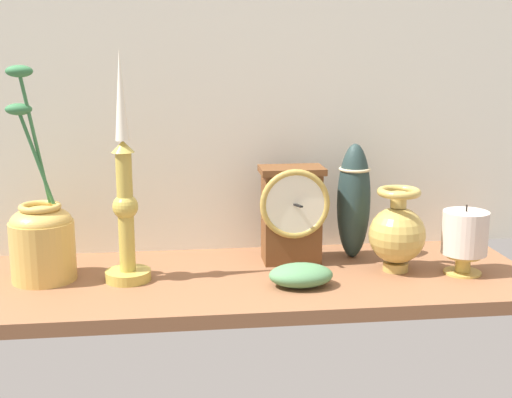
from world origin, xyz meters
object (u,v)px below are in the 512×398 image
brass_vase_jar (42,237)px  pillar_candle_front (465,237)px  tall_ceramic_vase (354,201)px  mantel_clock (292,212)px  brass_vase_bulbous (397,232)px  candlestick_tall_left (125,203)px

brass_vase_jar → pillar_candle_front: 74.70cm
brass_vase_jar → tall_ceramic_vase: (57.21, 6.53, 3.47)cm
mantel_clock → brass_vase_bulbous: bearing=-22.5°
pillar_candle_front → tall_ceramic_vase: bearing=144.9°
brass_vase_bulbous → pillar_candle_front: size_ratio=1.21×
candlestick_tall_left → mantel_clock: bearing=13.7°
candlestick_tall_left → brass_vase_jar: 16.11cm
brass_vase_bulbous → pillar_candle_front: bearing=-14.6°
candlestick_tall_left → brass_vase_jar: candlestick_tall_left is taller
tall_ceramic_vase → brass_vase_jar: bearing=-173.5°
brass_vase_bulbous → brass_vase_jar: (-62.96, 2.62, 0.55)cm
mantel_clock → pillar_candle_front: 31.52cm
brass_vase_bulbous → brass_vase_jar: brass_vase_jar is taller
brass_vase_bulbous → tall_ceramic_vase: bearing=122.1°
tall_ceramic_vase → pillar_candle_front: bearing=-35.1°
pillar_candle_front → mantel_clock: bearing=160.5°
mantel_clock → candlestick_tall_left: (-30.23, -7.37, 4.29)cm
candlestick_tall_left → brass_vase_bulbous: size_ratio=2.59×
brass_vase_jar → brass_vase_bulbous: bearing=-2.4°
candlestick_tall_left → brass_vase_bulbous: candlestick_tall_left is taller
brass_vase_jar → candlestick_tall_left: bearing=-9.7°
mantel_clock → pillar_candle_front: bearing=-19.5°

